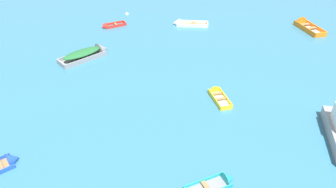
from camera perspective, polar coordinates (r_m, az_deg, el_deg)
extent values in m
cube|color=beige|center=(22.58, 9.33, -1.04)|extent=(1.60, 2.39, 0.08)
cube|color=yellow|center=(22.36, 8.36, -0.94)|extent=(0.94, 2.20, 0.34)
cube|color=yellow|center=(22.67, 10.35, -0.62)|extent=(0.94, 2.20, 0.34)
cube|color=yellow|center=(21.65, 10.57, -2.48)|extent=(0.81, 0.40, 0.34)
cone|color=yellow|center=(23.43, 8.20, 0.90)|extent=(0.96, 0.81, 0.82)
cube|color=#937047|center=(22.38, 9.50, -0.81)|extent=(0.80, 0.52, 0.03)
cube|color=#937047|center=(22.90, 8.83, 0.14)|extent=(0.80, 0.52, 0.03)
cube|color=#99754C|center=(34.97, 4.39, 12.35)|extent=(3.20, 1.17, 0.09)
cube|color=white|center=(34.40, 4.37, 12.22)|extent=(3.30, 0.19, 0.36)
cube|color=white|center=(35.45, 4.42, 12.88)|extent=(3.30, 0.19, 0.36)
cube|color=white|center=(34.95, 7.16, 12.41)|extent=(0.16, 1.11, 0.36)
cone|color=white|center=(34.97, 1.51, 12.70)|extent=(0.80, 1.11, 1.08)
cube|color=#937047|center=(34.90, 4.69, 12.65)|extent=(0.38, 1.02, 0.03)
cone|color=blue|center=(19.62, -26.18, -10.60)|extent=(1.12, 1.12, 0.99)
cube|color=beige|center=(36.74, 24.20, 10.59)|extent=(2.45, 3.77, 0.12)
cube|color=orange|center=(36.28, 23.41, 10.82)|extent=(1.43, 3.49, 0.49)
cube|color=orange|center=(37.08, 25.10, 10.87)|extent=(1.43, 3.49, 0.49)
cube|color=orange|center=(35.35, 25.96, 9.61)|extent=(1.26, 0.60, 0.49)
cone|color=orange|center=(38.09, 22.62, 12.07)|extent=(1.49, 1.26, 1.27)
cube|color=#937047|center=(36.50, 24.47, 10.87)|extent=(1.25, 0.79, 0.03)
cube|color=#937047|center=(37.29, 23.53, 11.55)|extent=(1.25, 0.79, 0.03)
cube|color=gray|center=(16.66, 7.30, -16.48)|extent=(2.31, 1.84, 0.06)
cube|color=teal|center=(16.83, 6.56, -15.28)|extent=(2.00, 1.24, 0.24)
cone|color=teal|center=(17.07, 10.93, -14.83)|extent=(0.88, 0.98, 0.82)
cube|color=#937047|center=(16.51, 6.96, -16.32)|extent=(0.60, 0.78, 0.03)
cube|color=#4C4C51|center=(35.17, -9.61, 12.09)|extent=(2.27, 1.95, 0.07)
cube|color=red|center=(34.75, -9.37, 12.04)|extent=(1.90, 1.40, 0.30)
cube|color=red|center=(35.51, -9.88, 12.47)|extent=(1.90, 1.40, 0.30)
cube|color=red|center=(35.49, -7.85, 12.64)|extent=(0.57, 0.74, 0.30)
cone|color=red|center=(34.78, -11.52, 11.86)|extent=(0.91, 0.98, 0.83)
cube|color=#937047|center=(35.14, -9.45, 12.39)|extent=(0.65, 0.77, 0.03)
cube|color=gray|center=(28.68, -15.16, 6.23)|extent=(3.51, 3.79, 0.11)
cube|color=gray|center=(29.20, -15.90, 6.97)|extent=(2.66, 3.10, 0.43)
cube|color=gray|center=(28.03, -14.47, 6.04)|extent=(2.66, 3.10, 0.43)
cube|color=gray|center=(27.89, -18.75, 5.13)|extent=(1.17, 1.03, 0.43)
cone|color=gray|center=(29.47, -11.70, 7.89)|extent=(1.65, 1.59, 1.38)
cube|color=#937047|center=(28.49, -15.59, 6.52)|extent=(1.25, 1.15, 0.03)
ellipsoid|color=#236633|center=(28.45, -15.31, 7.15)|extent=(3.25, 3.50, 0.42)
sphere|color=silver|center=(38.51, -7.43, 14.15)|extent=(0.39, 0.39, 0.39)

